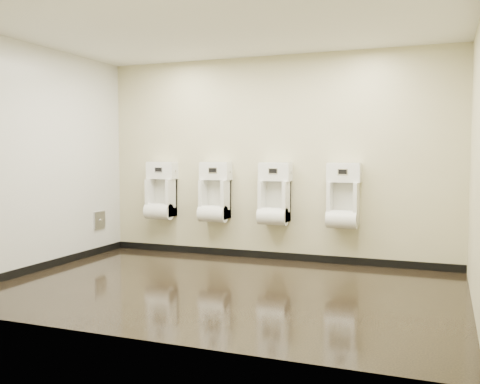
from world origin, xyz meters
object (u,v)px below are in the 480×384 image
(urinal_3, at_px, (343,201))
(access_panel, at_px, (99,220))
(urinal_1, at_px, (215,197))
(urinal_2, at_px, (274,198))
(urinal_0, at_px, (161,195))

(urinal_3, bearing_deg, access_panel, -173.40)
(urinal_1, bearing_deg, urinal_3, 0.00)
(urinal_1, xyz_separation_m, urinal_2, (0.88, 0.00, 0.00))
(access_panel, xyz_separation_m, urinal_3, (3.48, 0.40, 0.36))
(urinal_0, bearing_deg, urinal_1, 0.00)
(access_panel, xyz_separation_m, urinal_1, (1.66, 0.40, 0.36))
(urinal_2, relative_size, urinal_3, 1.00)
(urinal_1, relative_size, urinal_3, 1.00)
(access_panel, distance_m, urinal_1, 1.75)
(urinal_0, height_order, urinal_2, same)
(access_panel, height_order, urinal_2, urinal_2)
(urinal_0, height_order, urinal_3, same)
(urinal_1, bearing_deg, urinal_0, 180.00)
(access_panel, relative_size, urinal_2, 0.30)
(urinal_2, xyz_separation_m, urinal_3, (0.93, 0.00, 0.00))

